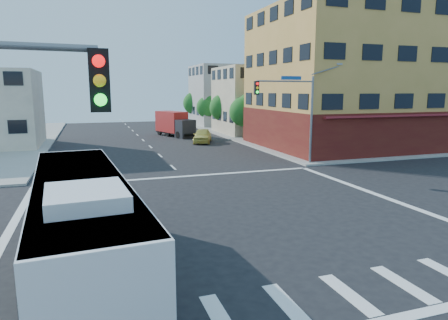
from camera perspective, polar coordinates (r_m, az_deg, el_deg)
name	(u,v)px	position (r m, az deg, el deg)	size (l,w,h in m)	color
ground	(228,217)	(19.13, 0.57, -8.15)	(120.00, 120.00, 0.00)	black
sidewalk_ne	(365,128)	(66.60, 19.50, 4.35)	(50.00, 50.00, 0.15)	gray
corner_building_ne	(351,91)	(44.11, 17.69, 9.44)	(18.10, 15.44, 14.00)	#C79247
building_east_near	(263,100)	(56.09, 5.61, 8.46)	(12.06, 10.06, 9.00)	#C1B593
building_east_far	(230,95)	(69.08, 0.80, 9.20)	(12.06, 10.06, 10.00)	gray
signal_mast_ne	(294,103)	(31.62, 9.93, 8.07)	(7.91, 1.13, 8.07)	slate
street_tree_a	(245,110)	(48.57, 3.03, 7.18)	(3.60, 3.60, 5.53)	#3A2115
street_tree_b	(224,106)	(56.07, -0.01, 7.74)	(3.80, 3.80, 5.79)	#3A2115
street_tree_c	(208,106)	(63.71, -2.33, 7.74)	(3.40, 3.40, 5.29)	#3A2115
street_tree_d	(195,102)	(71.40, -4.16, 8.30)	(4.00, 4.00, 6.03)	#3A2115
transit_bus	(82,225)	(13.46, -19.60, -8.69)	(3.52, 12.44, 3.64)	black
box_truck	(175,124)	(52.29, -7.04, 5.07)	(4.23, 7.32, 3.17)	black
parked_car	(202,136)	(45.75, -3.10, 3.50)	(1.89, 4.70, 1.60)	#D2C555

